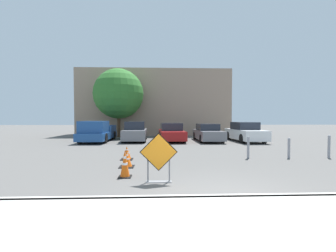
{
  "coord_description": "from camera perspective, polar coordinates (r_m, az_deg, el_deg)",
  "views": [
    {
      "loc": [
        -1.52,
        -4.71,
        1.79
      ],
      "look_at": [
        -0.78,
        13.99,
        1.16
      ],
      "focal_mm": 24.0,
      "sensor_mm": 36.0,
      "label": 1
    }
  ],
  "objects": [
    {
      "name": "ground_plane",
      "position": [
        14.9,
        3.62,
        -4.98
      ],
      "size": [
        96.0,
        96.0,
        0.0
      ],
      "primitive_type": "plane",
      "color": "#565451"
    },
    {
      "name": "sidewalk_strip",
      "position": [
        4.05,
        21.95,
        -23.4
      ],
      "size": [
        28.76,
        2.75,
        0.14
      ],
      "color": "#ADAAA3",
      "rests_on": "ground_plane"
    },
    {
      "name": "curb_lip",
      "position": [
        5.24,
        15.47,
        -17.34
      ],
      "size": [
        28.76,
        0.2,
        0.14
      ],
      "color": "#ADAAA3",
      "rests_on": "ground_plane"
    },
    {
      "name": "road_closed_sign",
      "position": [
        6.31,
        -2.39,
        -7.66
      ],
      "size": [
        1.06,
        0.2,
        1.39
      ],
      "color": "black",
      "rests_on": "ground_plane"
    },
    {
      "name": "traffic_cone_nearest",
      "position": [
        7.06,
        -10.9,
        -9.45
      ],
      "size": [
        0.39,
        0.39,
        0.83
      ],
      "color": "black",
      "rests_on": "ground_plane"
    },
    {
      "name": "traffic_cone_second",
      "position": [
        8.5,
        -10.45,
        -8.27
      ],
      "size": [
        0.53,
        0.53,
        0.61
      ],
      "color": "black",
      "rests_on": "ground_plane"
    },
    {
      "name": "traffic_cone_third",
      "position": [
        10.01,
        -10.43,
        -6.79
      ],
      "size": [
        0.52,
        0.52,
        0.58
      ],
      "color": "black",
      "rests_on": "ground_plane"
    },
    {
      "name": "pickup_truck",
      "position": [
        18.16,
        -17.57,
        -1.56
      ],
      "size": [
        2.05,
        5.28,
        1.6
      ],
      "rotation": [
        0.0,
        0.0,
        3.15
      ],
      "color": "navy",
      "rests_on": "ground_plane"
    },
    {
      "name": "parked_car_nearest",
      "position": [
        18.09,
        -8.33,
        -1.54
      ],
      "size": [
        1.89,
        4.4,
        1.55
      ],
      "rotation": [
        0.0,
        0.0,
        3.17
      ],
      "color": "slate",
      "rests_on": "ground_plane"
    },
    {
      "name": "parked_car_second",
      "position": [
        17.95,
        0.85,
        -1.69
      ],
      "size": [
        2.03,
        4.77,
        1.43
      ],
      "rotation": [
        0.0,
        0.0,
        3.18
      ],
      "color": "maroon",
      "rests_on": "ground_plane"
    },
    {
      "name": "parked_car_third",
      "position": [
        18.12,
        10.04,
        -1.75
      ],
      "size": [
        1.81,
        4.54,
        1.37
      ],
      "rotation": [
        0.0,
        0.0,
        3.15
      ],
      "color": "slate",
      "rests_on": "ground_plane"
    },
    {
      "name": "parked_car_fourth",
      "position": [
        18.64,
        18.95,
        -1.54
      ],
      "size": [
        1.96,
        4.63,
        1.51
      ],
      "rotation": [
        0.0,
        0.0,
        3.17
      ],
      "color": "white",
      "rests_on": "ground_plane"
    },
    {
      "name": "bollard_nearest",
      "position": [
        10.7,
        19.7,
        -5.01
      ],
      "size": [
        0.12,
        0.12,
        0.99
      ],
      "color": "gray",
      "rests_on": "ground_plane"
    },
    {
      "name": "bollard_second",
      "position": [
        11.53,
        28.36,
        -4.8
      ],
      "size": [
        0.12,
        0.12,
        0.92
      ],
      "color": "gray",
      "rests_on": "ground_plane"
    },
    {
      "name": "bollard_third",
      "position": [
        12.57,
        35.71,
        -4.11
      ],
      "size": [
        0.12,
        0.12,
        1.04
      ],
      "color": "gray",
      "rests_on": "ground_plane"
    },
    {
      "name": "building_facade_backdrop",
      "position": [
        25.6,
        -3.44,
        5.71
      ],
      "size": [
        16.14,
        5.0,
        6.96
      ],
      "color": "gray",
      "rests_on": "ground_plane"
    },
    {
      "name": "street_tree_behind_lot",
      "position": [
        22.04,
        -12.44,
        7.96
      ],
      "size": [
        4.73,
        4.73,
        6.5
      ],
      "color": "#513823",
      "rests_on": "ground_plane"
    }
  ]
}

